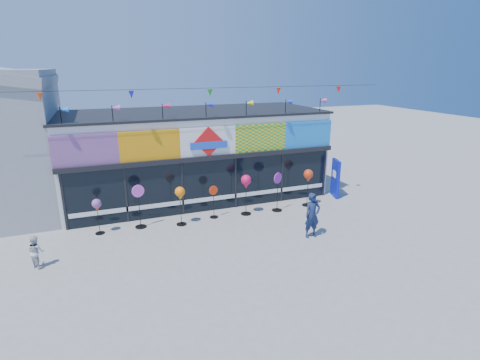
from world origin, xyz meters
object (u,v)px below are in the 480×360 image
spinner_6 (308,177)px  adult_man (312,215)px  spinner_4 (246,183)px  blue_sign (335,178)px  spinner_2 (180,195)px  spinner_5 (277,191)px  spinner_0 (97,206)px  spinner_1 (139,205)px  child (36,252)px  spinner_3 (214,201)px

spinner_6 → adult_man: bearing=-117.7°
spinner_4 → adult_man: size_ratio=1.03×
blue_sign → spinner_6: 2.07m
spinner_2 → spinner_5: spinner_5 is taller
spinner_0 → spinner_6: size_ratio=0.82×
spinner_4 → spinner_6: bearing=-0.1°
spinner_1 → spinner_5: (5.84, -0.30, -0.01)m
spinner_4 → adult_man: 3.34m
spinner_1 → spinner_2: 1.63m
spinner_0 → spinner_1: size_ratio=0.80×
spinner_4 → child: 8.07m
child → adult_man: bearing=-138.3°
spinner_4 → spinner_6: (3.00, -0.01, -0.04)m
spinner_0 → spinner_6: 8.95m
spinner_6 → spinner_1: bearing=178.4°
spinner_3 → spinner_1: bearing=178.8°
blue_sign → spinner_0: bearing=-161.0°
adult_man → spinner_3: bearing=130.9°
spinner_5 → adult_man: (0.02, -2.85, -0.07)m
spinner_2 → spinner_3: bearing=9.9°
spinner_0 → adult_man: size_ratio=0.82×
blue_sign → spinner_5: 3.56m
spinner_6 → child: bearing=-170.7°
spinner_1 → spinner_6: bearing=-1.6°
spinner_1 → spinner_2: bearing=-11.5°
child → spinner_6: bearing=-121.8°
spinner_3 → spinner_6: bearing=-1.9°
spinner_0 → spinner_2: (3.09, -0.26, 0.16)m
spinner_1 → spinner_3: bearing=-1.2°
spinner_1 → adult_man: size_ratio=1.03×
spinner_2 → spinner_6: bearing=1.1°
spinner_5 → child: size_ratio=1.65×
blue_sign → spinner_5: blue_sign is taller
spinner_0 → child: size_ratio=1.32×
spinner_1 → adult_man: bearing=-28.3°
spinner_0 → spinner_3: size_ratio=1.00×
spinner_1 → spinner_3: size_ratio=1.25×
spinner_6 → child: spinner_6 is taller
spinner_0 → spinner_5: (7.38, -0.25, -0.19)m
spinner_3 → adult_man: adult_man is taller
child → spinner_3: bearing=-114.5°
spinner_5 → adult_man: bearing=-89.6°
adult_man → child: size_ratio=1.62×
spinner_3 → adult_man: 4.21m
spinner_0 → spinner_5: 7.38m
blue_sign → spinner_5: size_ratio=1.05×
blue_sign → spinner_0: (-10.86, -0.48, 0.20)m
spinner_2 → spinner_3: 1.56m
spinner_3 → adult_man: bearing=-47.3°
spinner_0 → spinner_1: spinner_1 is taller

